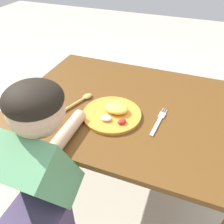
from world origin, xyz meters
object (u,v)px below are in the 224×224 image
(plate, at_px, (113,113))
(fork, at_px, (159,122))
(person, at_px, (44,201))
(spoon, at_px, (79,101))

(plate, distance_m, fork, 0.20)
(plate, xyz_separation_m, person, (-0.12, -0.41, -0.15))
(fork, height_order, spoon, spoon)
(plate, height_order, fork, plate)
(spoon, bearing_deg, plate, -80.34)
(plate, xyz_separation_m, fork, (0.20, 0.03, -0.01))
(fork, relative_size, spoon, 0.92)
(plate, bearing_deg, person, -106.61)
(plate, relative_size, fork, 1.30)
(plate, distance_m, person, 0.45)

